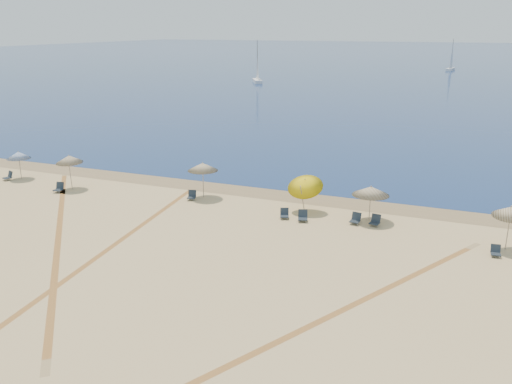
% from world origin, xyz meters
% --- Properties ---
extents(ocean, '(500.00, 500.00, 0.00)m').
position_xyz_m(ocean, '(0.00, 225.00, 0.01)').
color(ocean, '#0C2151').
rests_on(ocean, ground).
extents(wet_sand, '(500.00, 500.00, 0.00)m').
position_xyz_m(wet_sand, '(0.00, 24.00, 0.00)').
color(wet_sand, olive).
rests_on(wet_sand, ground).
extents(umbrella_0, '(1.86, 1.86, 2.28)m').
position_xyz_m(umbrella_0, '(-20.57, 20.36, 1.93)').
color(umbrella_0, gray).
rests_on(umbrella_0, ground).
extents(umbrella_1, '(1.98, 2.01, 2.64)m').
position_xyz_m(umbrella_1, '(-14.86, 19.60, 2.29)').
color(umbrella_1, gray).
rests_on(umbrella_1, ground).
extents(umbrella_2, '(2.16, 2.16, 2.60)m').
position_xyz_m(umbrella_2, '(-4.61, 21.36, 2.26)').
color(umbrella_2, gray).
rests_on(umbrella_2, ground).
extents(umbrella_3, '(2.34, 2.33, 2.73)m').
position_xyz_m(umbrella_3, '(3.06, 20.96, 1.94)').
color(umbrella_3, gray).
rests_on(umbrella_3, ground).
extents(umbrella_4, '(2.33, 2.33, 2.32)m').
position_xyz_m(umbrella_4, '(7.38, 20.84, 1.98)').
color(umbrella_4, gray).
rests_on(umbrella_4, ground).
extents(umbrella_5, '(1.89, 1.93, 2.59)m').
position_xyz_m(umbrella_5, '(15.23, 18.96, 2.23)').
color(umbrella_5, gray).
rests_on(umbrella_5, ground).
extents(chair_0, '(0.79, 0.85, 0.70)m').
position_xyz_m(chair_0, '(-21.18, 19.66, 0.31)').
color(chair_0, black).
rests_on(chair_0, ground).
extents(chair_1, '(0.69, 0.78, 0.72)m').
position_xyz_m(chair_1, '(-15.17, 18.55, 0.32)').
color(chair_1, black).
rests_on(chair_1, ground).
extents(chair_2, '(0.71, 0.77, 0.67)m').
position_xyz_m(chair_2, '(-5.12, 20.55, 0.29)').
color(chair_2, black).
rests_on(chair_2, ground).
extents(chair_3, '(0.72, 0.77, 0.65)m').
position_xyz_m(chair_3, '(2.25, 19.29, 0.28)').
color(chair_3, black).
rests_on(chair_3, ground).
extents(chair_4, '(0.77, 0.83, 0.71)m').
position_xyz_m(chair_4, '(3.49, 19.23, 0.31)').
color(chair_4, black).
rests_on(chair_4, ground).
extents(chair_5, '(0.66, 0.75, 0.70)m').
position_xyz_m(chair_5, '(6.69, 19.99, 0.31)').
color(chair_5, black).
rests_on(chair_5, ground).
extents(chair_6, '(0.67, 0.75, 0.69)m').
position_xyz_m(chair_6, '(7.88, 20.12, 0.30)').
color(chair_6, black).
rests_on(chair_6, ground).
extents(chair_7, '(0.56, 0.64, 0.61)m').
position_xyz_m(chair_7, '(14.70, 17.84, 0.27)').
color(chair_7, black).
rests_on(chair_7, ground).
extents(sailboat_0, '(4.19, 6.00, 8.93)m').
position_xyz_m(sailboat_0, '(-31.22, 99.32, 2.70)').
color(sailboat_0, white).
rests_on(sailboat_0, ocean).
extents(sailboat_2, '(2.24, 5.80, 8.42)m').
position_xyz_m(sailboat_2, '(6.12, 149.65, 2.55)').
color(sailboat_2, white).
rests_on(sailboat_2, ocean).
extents(tire_tracks, '(55.71, 44.95, 0.00)m').
position_xyz_m(tire_tracks, '(-2.54, 9.68, 0.00)').
color(tire_tracks, tan).
rests_on(tire_tracks, ground).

